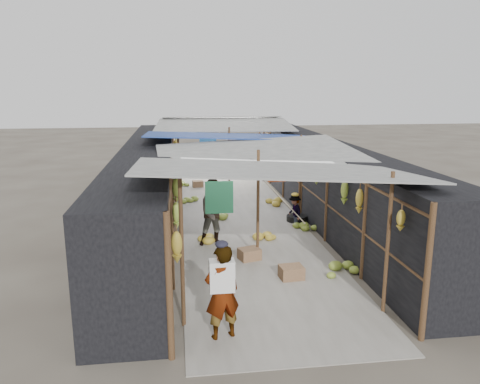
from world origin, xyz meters
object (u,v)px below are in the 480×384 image
crate_near (249,254)px  black_basin (297,219)px  vendor_elderly (222,292)px  shopper_blue (215,213)px  vendor_seated (295,211)px

crate_near → black_basin: bearing=40.8°
black_basin → vendor_elderly: 7.02m
vendor_elderly → shopper_blue: 4.59m
black_basin → shopper_blue: shopper_blue is taller
black_basin → vendor_elderly: size_ratio=0.39×
vendor_elderly → vendor_seated: bearing=-131.5°
black_basin → shopper_blue: bearing=-145.9°
black_basin → shopper_blue: 3.26m
crate_near → vendor_elderly: bearing=-122.4°
shopper_blue → black_basin: bearing=25.3°
black_basin → shopper_blue: (-2.63, -1.78, 0.77)m
black_basin → crate_near: bearing=-122.7°
crate_near → vendor_elderly: size_ratio=0.30×
vendor_elderly → vendor_seated: size_ratio=1.66×
vendor_elderly → vendor_seated: vendor_elderly is taller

